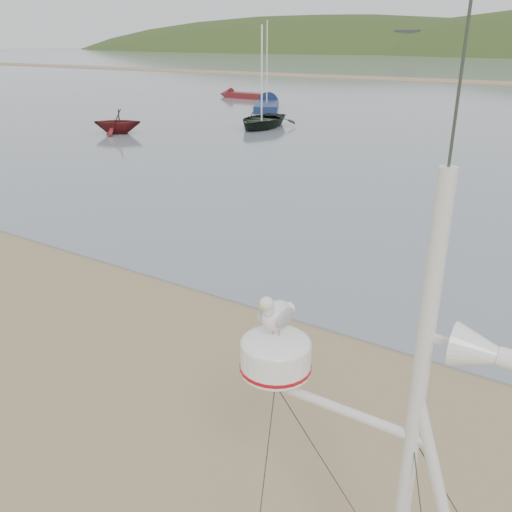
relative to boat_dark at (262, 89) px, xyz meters
The scene contains 5 objects.
ground 27.41m from the boat_dark, 61.88° to the right, with size 560.00×560.00×0.00m, color #8B7250.
boat_dark is the anchor object (origin of this frame).
boat_red 8.56m from the boat_dark, 131.57° to the right, with size 2.27×1.38×2.63m, color #5C1515.
dinghy_red_far 18.45m from the boat_dark, 129.89° to the left, with size 4.95×1.33×1.20m.
sailboat_blue_near 11.16m from the boat_dark, 120.08° to the left, with size 4.89×6.89×6.92m.
Camera 1 is at (5.21, -4.16, 5.07)m, focal length 38.00 mm.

